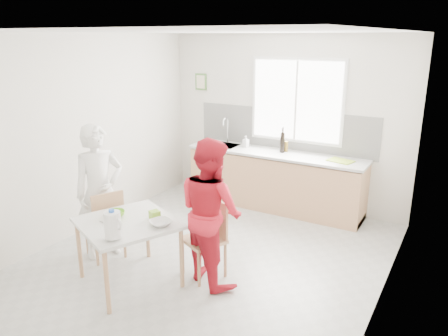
# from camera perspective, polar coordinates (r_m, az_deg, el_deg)

# --- Properties ---
(ground) EXTENTS (4.50, 4.50, 0.00)m
(ground) POSITION_cam_1_polar(r_m,az_deg,el_deg) (5.56, -1.77, -11.64)
(ground) COLOR #B7B7B2
(ground) RESTS_ON ground
(room_shell) EXTENTS (4.50, 4.50, 4.50)m
(room_shell) POSITION_cam_1_polar(r_m,az_deg,el_deg) (4.99, -1.94, 5.19)
(room_shell) COLOR silver
(room_shell) RESTS_ON ground
(window) EXTENTS (1.50, 0.06, 1.30)m
(window) POSITION_cam_1_polar(r_m,az_deg,el_deg) (6.87, 9.46, 8.66)
(window) COLOR white
(window) RESTS_ON room_shell
(backsplash) EXTENTS (3.00, 0.02, 0.65)m
(backsplash) POSITION_cam_1_polar(r_m,az_deg,el_deg) (7.04, 7.78, 4.99)
(backsplash) COLOR white
(backsplash) RESTS_ON room_shell
(picture_frame) EXTENTS (0.22, 0.03, 0.28)m
(picture_frame) POSITION_cam_1_polar(r_m,az_deg,el_deg) (7.64, -3.04, 11.17)
(picture_frame) COLOR #4F823B
(picture_frame) RESTS_ON room_shell
(kitchen_counter) EXTENTS (2.84, 0.64, 1.37)m
(kitchen_counter) POSITION_cam_1_polar(r_m,az_deg,el_deg) (6.99, 6.59, -1.90)
(kitchen_counter) COLOR tan
(kitchen_counter) RESTS_ON ground
(dining_table) EXTENTS (1.27, 1.27, 0.74)m
(dining_table) POSITION_cam_1_polar(r_m,az_deg,el_deg) (4.89, -12.47, -7.65)
(dining_table) COLOR silver
(dining_table) RESTS_ON ground
(chair_left) EXTENTS (0.55, 0.55, 0.89)m
(chair_left) POSITION_cam_1_polar(r_m,az_deg,el_deg) (5.54, -15.18, -6.75)
(chair_left) COLOR tan
(chair_left) RESTS_ON ground
(chair_far) EXTENTS (0.55, 0.55, 0.89)m
(chair_far) POSITION_cam_1_polar(r_m,az_deg,el_deg) (5.02, -2.04, -8.68)
(chair_far) COLOR tan
(chair_far) RESTS_ON ground
(person_white) EXTENTS (0.62, 0.72, 1.67)m
(person_white) POSITION_cam_1_polar(r_m,az_deg,el_deg) (5.53, -15.92, -3.02)
(person_white) COLOR white
(person_white) RESTS_ON ground
(person_red) EXTENTS (0.98, 0.90, 1.64)m
(person_red) POSITION_cam_1_polar(r_m,az_deg,el_deg) (4.78, -1.72, -5.68)
(person_red) COLOR red
(person_red) RESTS_ON ground
(bowl_green) EXTENTS (0.28, 0.28, 0.06)m
(bowl_green) POSITION_cam_1_polar(r_m,az_deg,el_deg) (5.00, -13.99, -5.83)
(bowl_green) COLOR #7ACB2E
(bowl_green) RESTS_ON dining_table
(bowl_white) EXTENTS (0.30, 0.30, 0.06)m
(bowl_white) POSITION_cam_1_polar(r_m,az_deg,el_deg) (4.69, -8.26, -7.11)
(bowl_white) COLOR silver
(bowl_white) RESTS_ON dining_table
(milk_jug) EXTENTS (0.23, 0.16, 0.29)m
(milk_jug) POSITION_cam_1_polar(r_m,az_deg,el_deg) (4.42, -14.31, -7.16)
(milk_jug) COLOR white
(milk_jug) RESTS_ON dining_table
(green_box) EXTENTS (0.13, 0.13, 0.09)m
(green_box) POSITION_cam_1_polar(r_m,az_deg,el_deg) (4.86, -9.05, -6.05)
(green_box) COLOR #84BD2B
(green_box) RESTS_ON dining_table
(spoon) EXTENTS (0.16, 0.03, 0.01)m
(spoon) POSITION_cam_1_polar(r_m,az_deg,el_deg) (4.85, -15.31, -6.94)
(spoon) COLOR #A5A5AA
(spoon) RESTS_ON dining_table
(cutting_board) EXTENTS (0.40, 0.33, 0.01)m
(cutting_board) POSITION_cam_1_polar(r_m,az_deg,el_deg) (6.53, 14.98, 0.92)
(cutting_board) COLOR #95B62A
(cutting_board) RESTS_ON kitchen_counter
(wine_bottle_a) EXTENTS (0.07, 0.07, 0.32)m
(wine_bottle_a) POSITION_cam_1_polar(r_m,az_deg,el_deg) (6.81, 7.66, 3.34)
(wine_bottle_a) COLOR black
(wine_bottle_a) RESTS_ON kitchen_counter
(wine_bottle_b) EXTENTS (0.07, 0.07, 0.30)m
(wine_bottle_b) POSITION_cam_1_polar(r_m,az_deg,el_deg) (6.84, 7.60, 3.33)
(wine_bottle_b) COLOR black
(wine_bottle_b) RESTS_ON kitchen_counter
(jar_amber) EXTENTS (0.06, 0.06, 0.16)m
(jar_amber) POSITION_cam_1_polar(r_m,az_deg,el_deg) (6.89, 8.11, 2.80)
(jar_amber) COLOR olive
(jar_amber) RESTS_ON kitchen_counter
(soap_bottle) EXTENTS (0.09, 0.10, 0.18)m
(soap_bottle) POSITION_cam_1_polar(r_m,az_deg,el_deg) (7.12, 2.87, 3.50)
(soap_bottle) COLOR #999999
(soap_bottle) RESTS_ON kitchen_counter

